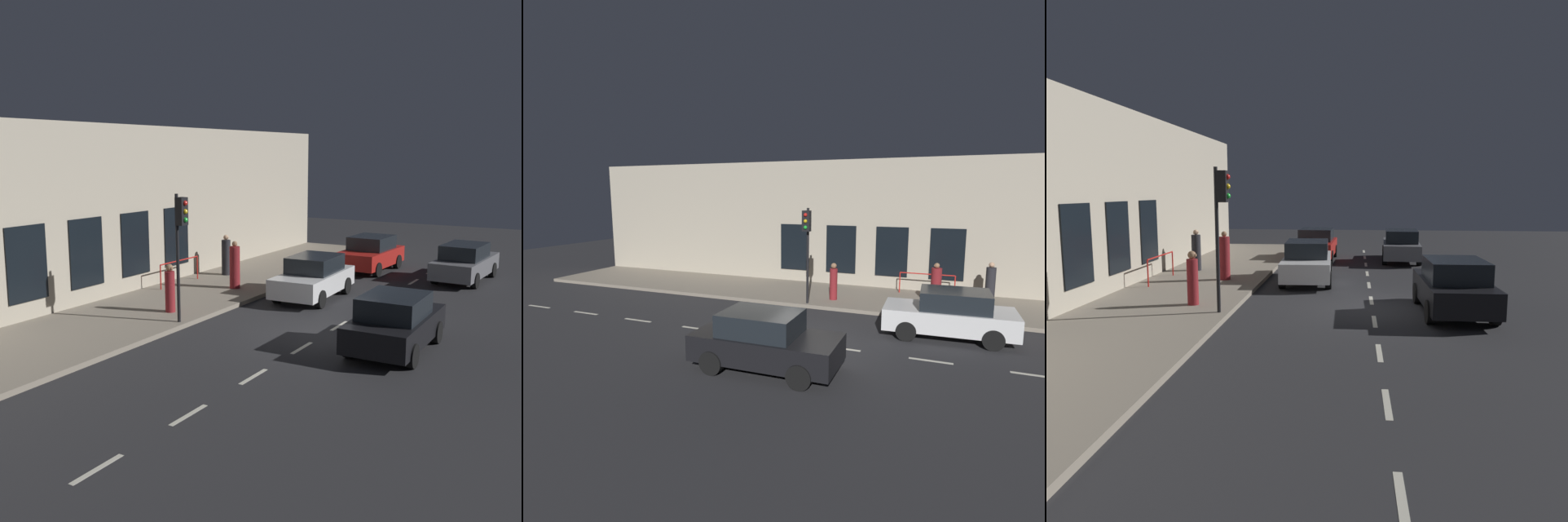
{
  "view_description": "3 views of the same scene",
  "coord_description": "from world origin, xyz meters",
  "views": [
    {
      "loc": [
        -7.47,
        16.59,
        5.36
      ],
      "look_at": [
        2.08,
        0.29,
        2.07
      ],
      "focal_mm": 43.24,
      "sensor_mm": 36.0,
      "label": 1
    },
    {
      "loc": [
        -12.1,
        -4.04,
        4.65
      ],
      "look_at": [
        2.88,
        2.06,
        2.11
      ],
      "focal_mm": 29.14,
      "sensor_mm": 36.0,
      "label": 2
    },
    {
      "loc": [
        0.58,
        14.6,
        3.48
      ],
      "look_at": [
        1.92,
        0.51,
        1.47
      ],
      "focal_mm": 33.95,
      "sensor_mm": 36.0,
      "label": 3
    }
  ],
  "objects": [
    {
      "name": "parked_car_2",
      "position": [
        -1.76,
        -10.12,
        0.79
      ],
      "size": [
        2.01,
        4.55,
        1.58
      ],
      "rotation": [
        0.0,
        0.0,
        3.09
      ],
      "color": "slate",
      "rests_on": "ground"
    },
    {
      "name": "parked_car_1",
      "position": [
        2.36,
        -4.03,
        0.79
      ],
      "size": [
        2.01,
        4.16,
        1.58
      ],
      "rotation": [
        0.0,
        0.0,
        0.04
      ],
      "color": "silver",
      "rests_on": "ground"
    },
    {
      "name": "pedestrian_2",
      "position": [
        5.29,
        0.73,
        0.9
      ],
      "size": [
        0.38,
        0.38,
        1.6
      ],
      "rotation": [
        0.0,
        0.0,
        1.4
      ],
      "color": "maroon",
      "rests_on": "sidewalk"
    },
    {
      "name": "pedestrian_0",
      "position": [
        7.21,
        -5.52,
        0.94
      ],
      "size": [
        0.41,
        0.41,
        1.72
      ],
      "rotation": [
        0.0,
        0.0,
        1.5
      ],
      "color": "#232328",
      "rests_on": "sidewalk"
    },
    {
      "name": "pedestrian_1",
      "position": [
        5.43,
        -3.44,
        0.99
      ],
      "size": [
        0.53,
        0.53,
        1.83
      ],
      "rotation": [
        0.0,
        0.0,
        0.43
      ],
      "color": "maroon",
      "rests_on": "sidewalk"
    },
    {
      "name": "ground_plane",
      "position": [
        0.0,
        0.0,
        0.0
      ],
      "size": [
        60.0,
        60.0,
        0.0
      ],
      "primitive_type": "plane",
      "color": "#28282B"
    },
    {
      "name": "red_railing",
      "position": [
        7.74,
        -2.96,
        0.89
      ],
      "size": [
        0.05,
        2.43,
        0.97
      ],
      "color": "red",
      "rests_on": "sidewalk"
    },
    {
      "name": "parked_car_0",
      "position": [
        2.5,
        -10.3,
        0.79
      ],
      "size": [
        2.06,
        4.01,
        1.58
      ],
      "rotation": [
        0.0,
        0.0,
        -0.04
      ],
      "color": "red",
      "rests_on": "ground"
    },
    {
      "name": "traffic_light",
      "position": [
        4.15,
        1.57,
        3.09
      ],
      "size": [
        0.45,
        0.32,
        3.97
      ],
      "color": "black",
      "rests_on": "sidewalk"
    },
    {
      "name": "lane_centre_line",
      "position": [
        0.0,
        -1.0,
        0.0
      ],
      "size": [
        0.12,
        27.2,
        0.01
      ],
      "color": "beige",
      "rests_on": "ground"
    },
    {
      "name": "parked_car_3",
      "position": [
        -2.26,
        0.51,
        0.79
      ],
      "size": [
        1.92,
        3.94,
        1.58
      ],
      "rotation": [
        0.0,
        0.0,
        3.15
      ],
      "color": "black",
      "rests_on": "ground"
    },
    {
      "name": "building_facade",
      "position": [
        8.8,
        0.0,
        3.17
      ],
      "size": [
        0.65,
        32.0,
        6.35
      ],
      "color": "#B2A893",
      "rests_on": "ground"
    },
    {
      "name": "sidewalk",
      "position": [
        6.25,
        0.0,
        0.07
      ],
      "size": [
        4.5,
        32.0,
        0.15
      ],
      "color": "gray",
      "rests_on": "ground"
    }
  ]
}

